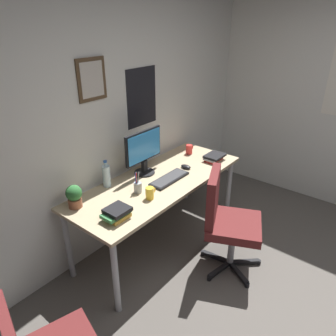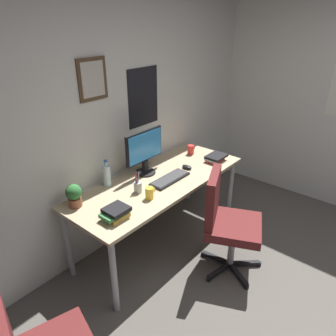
{
  "view_description": "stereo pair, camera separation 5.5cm",
  "coord_description": "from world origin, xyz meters",
  "px_view_note": "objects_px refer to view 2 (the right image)",
  "views": [
    {
      "loc": [
        -1.8,
        0.0,
        2.12
      ],
      "look_at": [
        0.21,
        1.61,
        0.87
      ],
      "focal_mm": 33.72,
      "sensor_mm": 36.0,
      "label": 1
    },
    {
      "loc": [
        -1.76,
        -0.04,
        2.12
      ],
      "look_at": [
        0.21,
        1.61,
        0.87
      ],
      "focal_mm": 33.72,
      "sensor_mm": 36.0,
      "label": 2
    }
  ],
  "objects_px": {
    "pen_cup": "(138,187)",
    "book_stack_right": "(116,213)",
    "water_bottle": "(107,175)",
    "office_chair": "(225,219)",
    "keyboard": "(170,179)",
    "potted_plant": "(74,195)",
    "monitor": "(145,150)",
    "coffee_mug_near": "(150,193)",
    "computer_mouse": "(187,167)",
    "book_stack_left": "(216,158)",
    "coffee_mug_far": "(191,150)"
  },
  "relations": [
    {
      "from": "keyboard",
      "to": "pen_cup",
      "type": "relative_size",
      "value": 2.15
    },
    {
      "from": "water_bottle",
      "to": "book_stack_left",
      "type": "xyz_separation_m",
      "value": [
        1.09,
        -0.46,
        -0.07
      ]
    },
    {
      "from": "keyboard",
      "to": "water_bottle",
      "type": "height_order",
      "value": "water_bottle"
    },
    {
      "from": "water_bottle",
      "to": "coffee_mug_far",
      "type": "bearing_deg",
      "value": -7.9
    },
    {
      "from": "water_bottle",
      "to": "office_chair",
      "type": "bearing_deg",
      "value": -62.91
    },
    {
      "from": "coffee_mug_far",
      "to": "book_stack_left",
      "type": "height_order",
      "value": "coffee_mug_far"
    },
    {
      "from": "coffee_mug_far",
      "to": "book_stack_right",
      "type": "bearing_deg",
      "value": -167.7
    },
    {
      "from": "coffee_mug_near",
      "to": "office_chair",
      "type": "bearing_deg",
      "value": -51.36
    },
    {
      "from": "coffee_mug_far",
      "to": "pen_cup",
      "type": "distance_m",
      "value": 0.99
    },
    {
      "from": "water_bottle",
      "to": "potted_plant",
      "type": "bearing_deg",
      "value": -170.92
    },
    {
      "from": "water_bottle",
      "to": "book_stack_right",
      "type": "xyz_separation_m",
      "value": [
        -0.29,
        -0.45,
        -0.06
      ]
    },
    {
      "from": "office_chair",
      "to": "water_bottle",
      "type": "relative_size",
      "value": 3.76
    },
    {
      "from": "office_chair",
      "to": "monitor",
      "type": "relative_size",
      "value": 2.07
    },
    {
      "from": "water_bottle",
      "to": "pen_cup",
      "type": "height_order",
      "value": "water_bottle"
    },
    {
      "from": "potted_plant",
      "to": "book_stack_right",
      "type": "distance_m",
      "value": 0.4
    },
    {
      "from": "pen_cup",
      "to": "book_stack_right",
      "type": "xyz_separation_m",
      "value": [
        -0.38,
        -0.15,
        -0.01
      ]
    },
    {
      "from": "computer_mouse",
      "to": "book_stack_right",
      "type": "xyz_separation_m",
      "value": [
        -1.04,
        -0.11,
        0.03
      ]
    },
    {
      "from": "water_bottle",
      "to": "potted_plant",
      "type": "xyz_separation_m",
      "value": [
        -0.39,
        -0.06,
        -0.0
      ]
    },
    {
      "from": "office_chair",
      "to": "book_stack_right",
      "type": "xyz_separation_m",
      "value": [
        -0.78,
        0.51,
        0.25
      ]
    },
    {
      "from": "keyboard",
      "to": "potted_plant",
      "type": "relative_size",
      "value": 2.21
    },
    {
      "from": "water_bottle",
      "to": "coffee_mug_near",
      "type": "bearing_deg",
      "value": -79.71
    },
    {
      "from": "pen_cup",
      "to": "monitor",
      "type": "bearing_deg",
      "value": 33.98
    },
    {
      "from": "computer_mouse",
      "to": "coffee_mug_far",
      "type": "xyz_separation_m",
      "value": [
        0.33,
        0.19,
        0.03
      ]
    },
    {
      "from": "coffee_mug_far",
      "to": "monitor",
      "type": "bearing_deg",
      "value": 174.56
    },
    {
      "from": "pen_cup",
      "to": "book_stack_right",
      "type": "height_order",
      "value": "pen_cup"
    },
    {
      "from": "office_chair",
      "to": "coffee_mug_far",
      "type": "distance_m",
      "value": 1.03
    },
    {
      "from": "office_chair",
      "to": "potted_plant",
      "type": "relative_size",
      "value": 4.87
    },
    {
      "from": "keyboard",
      "to": "book_stack_right",
      "type": "xyz_separation_m",
      "value": [
        -0.74,
        -0.08,
        0.04
      ]
    },
    {
      "from": "office_chair",
      "to": "pen_cup",
      "type": "distance_m",
      "value": 0.81
    },
    {
      "from": "water_bottle",
      "to": "potted_plant",
      "type": "height_order",
      "value": "water_bottle"
    },
    {
      "from": "monitor",
      "to": "pen_cup",
      "type": "distance_m",
      "value": 0.42
    },
    {
      "from": "monitor",
      "to": "computer_mouse",
      "type": "xyz_separation_m",
      "value": [
        0.34,
        -0.26,
        -0.22
      ]
    },
    {
      "from": "potted_plant",
      "to": "pen_cup",
      "type": "bearing_deg",
      "value": -25.62
    },
    {
      "from": "keyboard",
      "to": "book_stack_left",
      "type": "bearing_deg",
      "value": -8.5
    },
    {
      "from": "computer_mouse",
      "to": "book_stack_left",
      "type": "distance_m",
      "value": 0.37
    },
    {
      "from": "coffee_mug_far",
      "to": "pen_cup",
      "type": "xyz_separation_m",
      "value": [
        -0.98,
        -0.15,
        0.0
      ]
    },
    {
      "from": "coffee_mug_far",
      "to": "potted_plant",
      "type": "distance_m",
      "value": 1.47
    },
    {
      "from": "coffee_mug_far",
      "to": "potted_plant",
      "type": "xyz_separation_m",
      "value": [
        -1.47,
        0.09,
        0.05
      ]
    },
    {
      "from": "book_stack_left",
      "to": "coffee_mug_far",
      "type": "bearing_deg",
      "value": 92.72
    },
    {
      "from": "office_chair",
      "to": "coffee_mug_near",
      "type": "relative_size",
      "value": 8.74
    },
    {
      "from": "keyboard",
      "to": "potted_plant",
      "type": "xyz_separation_m",
      "value": [
        -0.84,
        0.3,
        0.09
      ]
    },
    {
      "from": "coffee_mug_near",
      "to": "coffee_mug_far",
      "type": "bearing_deg",
      "value": 16.67
    },
    {
      "from": "pen_cup",
      "to": "book_stack_left",
      "type": "bearing_deg",
      "value": -9.58
    },
    {
      "from": "coffee_mug_near",
      "to": "pen_cup",
      "type": "bearing_deg",
      "value": 85.81
    },
    {
      "from": "monitor",
      "to": "keyboard",
      "type": "relative_size",
      "value": 1.07
    },
    {
      "from": "potted_plant",
      "to": "monitor",
      "type": "bearing_deg",
      "value": -1.61
    },
    {
      "from": "potted_plant",
      "to": "office_chair",
      "type": "bearing_deg",
      "value": -45.39
    },
    {
      "from": "book_stack_left",
      "to": "book_stack_right",
      "type": "xyz_separation_m",
      "value": [
        -1.38,
        0.02,
        0.01
      ]
    },
    {
      "from": "office_chair",
      "to": "coffee_mug_near",
      "type": "distance_m",
      "value": 0.7
    },
    {
      "from": "monitor",
      "to": "coffee_mug_near",
      "type": "bearing_deg",
      "value": -131.82
    }
  ]
}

